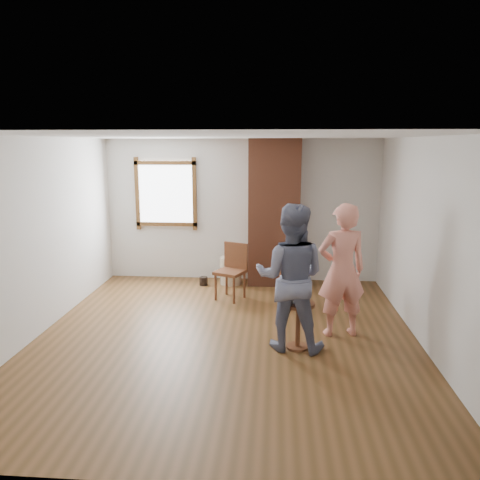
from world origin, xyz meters
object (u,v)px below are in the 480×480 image
object	(u,v)px
dining_chair_right	(294,277)
man	(291,277)
dining_chair_left	(232,268)
side_table	(298,317)
stoneware_crock	(231,270)
person_pink	(342,270)

from	to	relation	value
dining_chair_right	man	xyz separation A→B (m)	(-0.11, -1.53, 0.44)
dining_chair_left	dining_chair_right	world-z (taller)	dining_chair_left
dining_chair_left	side_table	xyz separation A→B (m)	(0.99, -1.88, -0.11)
stoneware_crock	dining_chair_left	xyz separation A→B (m)	(0.10, -0.78, 0.26)
side_table	man	size ratio (longest dim) A/B	0.33
dining_chair_right	side_table	world-z (taller)	dining_chair_right
stoneware_crock	dining_chair_right	world-z (taller)	dining_chair_right
person_pink	dining_chair_left	bearing A→B (deg)	-54.18
stoneware_crock	man	size ratio (longest dim) A/B	0.27
dining_chair_left	person_pink	world-z (taller)	person_pink
dining_chair_left	side_table	distance (m)	2.13
dining_chair_left	side_table	bearing A→B (deg)	-37.29
dining_chair_right	dining_chair_left	bearing A→B (deg)	142.18
dining_chair_right	person_pink	size ratio (longest dim) A/B	0.47
stoneware_crock	dining_chair_left	distance (m)	0.83
stoneware_crock	person_pink	xyz separation A→B (m)	(1.67, -2.19, 0.64)
dining_chair_left	side_table	world-z (taller)	dining_chair_left
side_table	person_pink	xyz separation A→B (m)	(0.58, 0.48, 0.48)
person_pink	side_table	bearing A→B (deg)	27.28
dining_chair_right	man	size ratio (longest dim) A/B	0.46
stoneware_crock	person_pink	size ratio (longest dim) A/B	0.28
dining_chair_left	man	distance (m)	2.10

